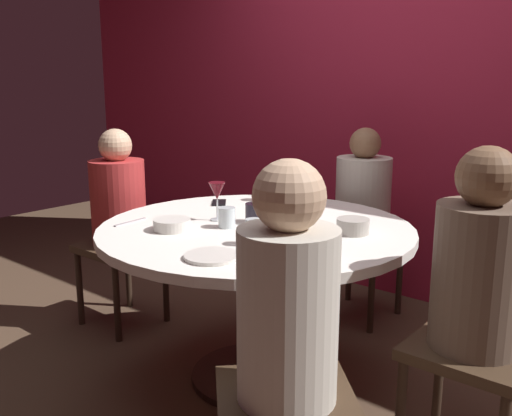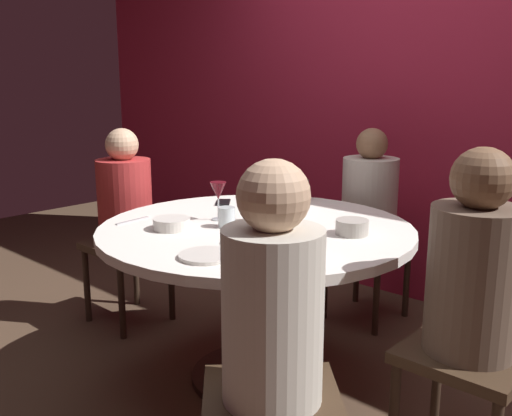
{
  "view_description": "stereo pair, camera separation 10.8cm",
  "coord_description": "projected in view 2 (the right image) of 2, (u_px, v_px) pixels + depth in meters",
  "views": [
    {
      "loc": [
        1.55,
        -1.87,
        1.37
      ],
      "look_at": [
        0.0,
        0.0,
        0.82
      ],
      "focal_mm": 40.0,
      "sensor_mm": 36.0,
      "label": 1
    },
    {
      "loc": [
        1.63,
        -1.8,
        1.37
      ],
      "look_at": [
        0.0,
        0.0,
        0.82
      ],
      "focal_mm": 40.0,
      "sensor_mm": 36.0,
      "label": 2
    }
  ],
  "objects": [
    {
      "name": "cup_by_right_diner",
      "position": [
        301.0,
        190.0,
        3.04
      ],
      "size": [
        0.08,
        0.08,
        0.11
      ],
      "primitive_type": "cylinder",
      "color": "#4C4742",
      "rests_on": "dining_table"
    },
    {
      "name": "bowl_sauce_side",
      "position": [
        172.0,
        224.0,
        2.44
      ],
      "size": [
        0.16,
        0.16,
        0.05
      ],
      "primitive_type": "cylinder",
      "color": "silver",
      "rests_on": "dining_table"
    },
    {
      "name": "dinner_plate",
      "position": [
        207.0,
        256.0,
        2.06
      ],
      "size": [
        0.2,
        0.2,
        0.01
      ],
      "primitive_type": "cylinder",
      "color": "silver",
      "rests_on": "dining_table"
    },
    {
      "name": "wine_glass",
      "position": [
        218.0,
        192.0,
        2.58
      ],
      "size": [
        0.08,
        0.08,
        0.18
      ],
      "color": "silver",
      "rests_on": "dining_table"
    },
    {
      "name": "cup_by_left_diner",
      "position": [
        286.0,
        208.0,
        2.62
      ],
      "size": [
        0.07,
        0.07,
        0.11
      ],
      "primitive_type": "cylinder",
      "color": "silver",
      "rests_on": "dining_table"
    },
    {
      "name": "cell_phone",
      "position": [
        223.0,
        202.0,
        2.96
      ],
      "size": [
        0.15,
        0.15,
        0.01
      ],
      "primitive_type": "cube",
      "rotation": [
        0.0,
        0.0,
        3.86
      ],
      "color": "black",
      "rests_on": "dining_table"
    },
    {
      "name": "cup_center_front",
      "position": [
        250.0,
        232.0,
        2.21
      ],
      "size": [
        0.07,
        0.07,
        0.1
      ],
      "primitive_type": "cylinder",
      "color": "silver",
      "rests_on": "dining_table"
    },
    {
      "name": "bowl_serving_large",
      "position": [
        299.0,
        252.0,
        2.04
      ],
      "size": [
        0.17,
        0.17,
        0.05
      ],
      "primitive_type": "cylinder",
      "color": "#B7B7BC",
      "rests_on": "dining_table"
    },
    {
      "name": "bowl_small_white",
      "position": [
        281.0,
        204.0,
        2.81
      ],
      "size": [
        0.18,
        0.18,
        0.06
      ],
      "primitive_type": "cylinder",
      "color": "#B2ADA3",
      "rests_on": "dining_table"
    },
    {
      "name": "candle_holder",
      "position": [
        256.0,
        213.0,
        2.55
      ],
      "size": [
        0.09,
        0.09,
        0.11
      ],
      "color": "black",
      "rests_on": "dining_table"
    },
    {
      "name": "back_wall",
      "position": [
        418.0,
        90.0,
        3.43
      ],
      "size": [
        6.0,
        0.1,
        2.6
      ],
      "primitive_type": "cube",
      "color": "maroon",
      "rests_on": "ground"
    },
    {
      "name": "cup_far_edge",
      "position": [
        270.0,
        191.0,
        3.02
      ],
      "size": [
        0.08,
        0.08,
        0.11
      ],
      "primitive_type": "cylinder",
      "color": "silver",
      "rests_on": "dining_table"
    },
    {
      "name": "seated_diner_left",
      "position": [
        125.0,
        204.0,
        3.16
      ],
      "size": [
        0.4,
        0.4,
        1.11
      ],
      "rotation": [
        0.0,
        0.0,
        6.28
      ],
      "color": "#3F2D1E",
      "rests_on": "ground"
    },
    {
      "name": "bowl_salad_center",
      "position": [
        352.0,
        227.0,
        2.36
      ],
      "size": [
        0.14,
        0.14,
        0.06
      ],
      "primitive_type": "cylinder",
      "color": "#B2ADA3",
      "rests_on": "dining_table"
    },
    {
      "name": "dining_table",
      "position": [
        256.0,
        257.0,
        2.54
      ],
      "size": [
        1.38,
        1.38,
        0.74
      ],
      "color": "white",
      "rests_on": "ground"
    },
    {
      "name": "ground_plane",
      "position": [
        256.0,
        378.0,
        2.67
      ],
      "size": [
        8.0,
        8.0,
        0.0
      ],
      "primitive_type": "plane",
      "color": "#4C3828"
    },
    {
      "name": "knife_near_plate",
      "position": [
        132.0,
        221.0,
        2.58
      ],
      "size": [
        0.03,
        0.18,
        0.01
      ],
      "primitive_type": "cube",
      "rotation": [
        0.0,
        0.0,
        0.06
      ],
      "color": "#B7B7BC",
      "rests_on": "dining_table"
    },
    {
      "name": "seated_diner_back",
      "position": [
        369.0,
        203.0,
        3.2
      ],
      "size": [
        0.4,
        0.4,
        1.1
      ],
      "rotation": [
        0.0,
        0.0,
        4.71
      ],
      "color": "#3F2D1E",
      "rests_on": "ground"
    },
    {
      "name": "fork_near_plate",
      "position": [
        274.0,
        231.0,
        2.41
      ],
      "size": [
        0.03,
        0.18,
        0.01
      ],
      "primitive_type": "cube",
      "rotation": [
        0.0,
        0.0,
        0.07
      ],
      "color": "#B7B7BC",
      "rests_on": "dining_table"
    },
    {
      "name": "seated_diner_right",
      "position": [
        474.0,
        280.0,
        1.88
      ],
      "size": [
        0.4,
        0.4,
        1.16
      ],
      "rotation": [
        0.0,
        0.0,
        3.14
      ],
      "color": "#3F2D1E",
      "rests_on": "ground"
    },
    {
      "name": "cup_near_candle",
      "position": [
        227.0,
        217.0,
        2.47
      ],
      "size": [
        0.07,
        0.07,
        0.09
      ],
      "primitive_type": "cylinder",
      "color": "silver",
      "rests_on": "dining_table"
    },
    {
      "name": "seated_diner_front_right",
      "position": [
        273.0,
        317.0,
        1.59
      ],
      "size": [
        0.57,
        0.57,
        1.16
      ],
      "rotation": [
        0.0,
        0.0,
        2.36
      ],
      "color": "#3F2D1E",
      "rests_on": "ground"
    }
  ]
}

